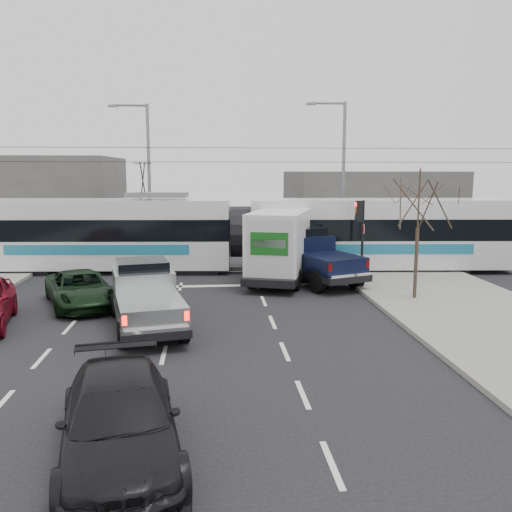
{
  "coord_description": "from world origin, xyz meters",
  "views": [
    {
      "loc": [
        -0.37,
        -17.61,
        5.08
      ],
      "look_at": [
        1.4,
        3.02,
        1.8
      ],
      "focal_mm": 38.0,
      "sensor_mm": 36.0,
      "label": 1
    }
  ],
  "objects": [
    {
      "name": "bare_tree",
      "position": [
        7.6,
        2.5,
        3.79
      ],
      "size": [
        2.4,
        2.4,
        5.0
      ],
      "color": "#47382B",
      "rests_on": "ground"
    },
    {
      "name": "street_lamp_near",
      "position": [
        7.31,
        14.0,
        5.11
      ],
      "size": [
        2.38,
        0.25,
        9.0
      ],
      "color": "slate",
      "rests_on": "ground"
    },
    {
      "name": "street_lamp_far",
      "position": [
        -4.19,
        16.0,
        5.11
      ],
      "size": [
        2.38,
        0.25,
        9.0
      ],
      "color": "slate",
      "rests_on": "ground"
    },
    {
      "name": "dark_car",
      "position": [
        -2.01,
        -8.47,
        0.72
      ],
      "size": [
        2.89,
        5.28,
        1.45
      ],
      "primitive_type": "imported",
      "rotation": [
        0.0,
        0.0,
        0.18
      ],
      "color": "black",
      "rests_on": "ground"
    },
    {
      "name": "ground",
      "position": [
        0.0,
        0.0,
        0.0
      ],
      "size": [
        120.0,
        120.0,
        0.0
      ],
      "primitive_type": "plane",
      "color": "black",
      "rests_on": "ground"
    },
    {
      "name": "tram",
      "position": [
        1.12,
        9.57,
        1.93
      ],
      "size": [
        26.74,
        4.57,
        5.43
      ],
      "rotation": [
        0.0,
        0.0,
        -0.07
      ],
      "color": "silver",
      "rests_on": "ground"
    },
    {
      "name": "building_right",
      "position": [
        12.0,
        24.0,
        2.5
      ],
      "size": [
        12.0,
        10.0,
        5.0
      ],
      "primitive_type": "cube",
      "color": "slate",
      "rests_on": "ground"
    },
    {
      "name": "green_car",
      "position": [
        -5.27,
        2.86,
        0.65
      ],
      "size": [
        3.74,
        5.17,
        1.31
      ],
      "primitive_type": "imported",
      "rotation": [
        0.0,
        0.0,
        0.38
      ],
      "color": "black",
      "rests_on": "ground"
    },
    {
      "name": "navy_pickup",
      "position": [
        4.21,
        6.7,
        1.2
      ],
      "size": [
        4.06,
        6.16,
        2.44
      ],
      "rotation": [
        0.0,
        0.0,
        0.37
      ],
      "color": "black",
      "rests_on": "ground"
    },
    {
      "name": "traffic_signal",
      "position": [
        6.47,
        6.5,
        2.74
      ],
      "size": [
        0.44,
        0.44,
        3.6
      ],
      "color": "black",
      "rests_on": "ground"
    },
    {
      "name": "catenary",
      "position": [
        0.0,
        10.0,
        3.88
      ],
      "size": [
        60.0,
        0.2,
        7.0
      ],
      "color": "black",
      "rests_on": "ground"
    },
    {
      "name": "rails",
      "position": [
        0.0,
        10.0,
        0.01
      ],
      "size": [
        60.0,
        1.6,
        0.03
      ],
      "primitive_type": "cube",
      "color": "#33302D",
      "rests_on": "ground"
    },
    {
      "name": "silver_pickup",
      "position": [
        -2.53,
        0.05,
        1.03
      ],
      "size": [
        3.12,
        5.99,
        2.07
      ],
      "rotation": [
        0.0,
        0.0,
        0.22
      ],
      "color": "black",
      "rests_on": "ground"
    },
    {
      "name": "building_left",
      "position": [
        -14.0,
        22.0,
        3.0
      ],
      "size": [
        14.0,
        10.0,
        6.0
      ],
      "primitive_type": "cube",
      "color": "slate",
      "rests_on": "ground"
    },
    {
      "name": "sidewalk_right",
      "position": [
        9.0,
        0.0,
        0.07
      ],
      "size": [
        6.0,
        60.0,
        0.15
      ],
      "primitive_type": "cube",
      "color": "gray",
      "rests_on": "ground"
    },
    {
      "name": "box_truck",
      "position": [
        2.88,
        6.81,
        1.62
      ],
      "size": [
        4.11,
        6.93,
        3.28
      ],
      "rotation": [
        0.0,
        0.0,
        -0.31
      ],
      "color": "black",
      "rests_on": "ground"
    }
  ]
}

